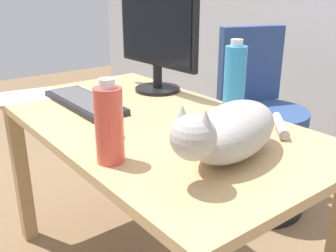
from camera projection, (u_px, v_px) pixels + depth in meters
desk at (150, 146)px, 1.41m from camera, size 1.32×0.72×0.71m
office_chair at (258, 131)px, 2.07m from camera, size 0.51×0.48×0.95m
monitor at (157, 39)px, 1.66m from camera, size 0.48×0.20×0.42m
keyboard at (84, 102)px, 1.53m from camera, size 0.44×0.15×0.03m
cat at (231, 131)px, 1.04m from camera, size 0.28×0.59×0.20m
computer_mouse at (111, 130)px, 1.22m from camera, size 0.11×0.06×0.04m
paper_sheet at (19, 97)px, 1.64m from camera, size 0.25×0.33×0.00m
water_bottle at (235, 79)px, 1.41m from camera, size 0.08×0.08×0.27m
spray_bottle at (109, 124)px, 1.02m from camera, size 0.08×0.08×0.23m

